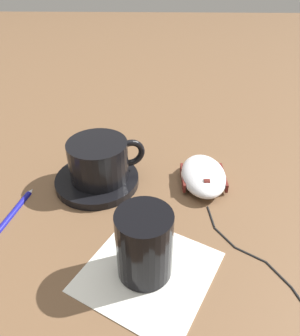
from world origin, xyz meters
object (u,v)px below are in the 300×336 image
object	(u,v)px
pen	(5,220)
coffee_cup	(100,160)
saucer	(97,180)
drinking_glass	(144,244)
computer_mouse	(203,175)

from	to	relation	value
pen	coffee_cup	bearing A→B (deg)	-52.20
saucer	drinking_glass	world-z (taller)	drinking_glass
drinking_glass	pen	bearing A→B (deg)	68.80
computer_mouse	coffee_cup	bearing A→B (deg)	90.22
saucer	drinking_glass	size ratio (longest dim) A/B	1.52
saucer	drinking_glass	distance (m)	0.19
saucer	pen	world-z (taller)	saucer
pen	saucer	bearing A→B (deg)	-51.66
computer_mouse	pen	distance (m)	0.30
saucer	computer_mouse	bearing A→B (deg)	-88.61
saucer	drinking_glass	bearing A→B (deg)	-153.68
computer_mouse	pen	bearing A→B (deg)	108.44
saucer	drinking_glass	xyz separation A→B (m)	(-0.17, -0.08, 0.04)
saucer	computer_mouse	xyz separation A→B (m)	(0.00, -0.17, 0.01)
computer_mouse	pen	xyz separation A→B (m)	(-0.09, 0.28, -0.01)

